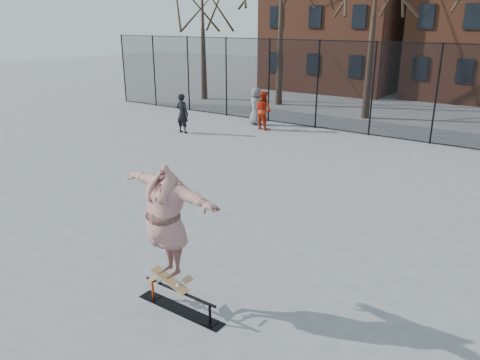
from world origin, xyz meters
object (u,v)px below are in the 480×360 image
Objects in this scene: skateboard at (170,284)px; bystander_black at (182,113)px; skater at (167,230)px; bystander_red at (263,110)px; skate_rail at (180,302)px; bystander_grey at (256,106)px.

skateboard is 0.48× the size of bystander_black.
bystander_black is (-8.88, 10.25, -0.60)m from skater.
skater is at bearing 131.51° from bystander_black.
skateboard is 14.44m from bystander_red.
skate_rail is 14.55m from bystander_red.
skater is 13.57m from bystander_black.
bystander_black is (-8.88, 10.25, 0.43)m from skateboard.
skater reaches higher than bystander_black.
skate_rail is 13.72m from bystander_black.
bystander_grey is (-7.15, 13.57, 0.45)m from skateboard.
bystander_grey is 1.01× the size of bystander_red.
skate_rail is 15.46m from bystander_grey.
bystander_red is (0.80, -0.61, -0.01)m from bystander_grey.
bystander_grey is (-7.15, 13.57, -0.58)m from skater.
skater is 1.38× the size of bystander_black.
bystander_red is at bearing 116.07° from skateboard.
bystander_black is at bearing 141.62° from skater.
skate_rail is at bearing 132.21° from bystander_black.
bystander_red is at bearing 148.47° from bystander_grey.
bystander_black is at bearing 131.61° from skate_rail.
skate_rail is 2.11× the size of skateboard.
skateboard is 1.03m from skater.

